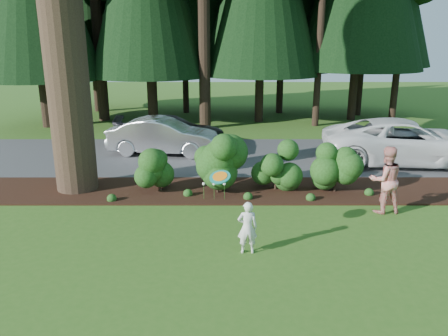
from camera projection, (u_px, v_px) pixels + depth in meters
name	position (u px, v px, depth m)	size (l,w,h in m)	color
ground	(225.00, 236.00, 10.47)	(80.00, 80.00, 0.00)	#305B1A
mulch_bed	(224.00, 190.00, 13.58)	(16.00, 2.50, 0.05)	black
driveway	(224.00, 156.00, 17.66)	(22.00, 6.00, 0.03)	#38383A
shrub_row	(250.00, 167.00, 13.26)	(6.53, 1.60, 1.61)	#1C3A11
lily_cluster	(214.00, 185.00, 12.63)	(0.69, 0.09, 0.57)	#1C3A11
car_silver_wagon	(163.00, 136.00, 17.73)	(1.55, 4.44, 1.46)	silver
car_white_suv	(405.00, 142.00, 16.30)	(2.77, 6.01, 1.67)	silver
car_dark_suv	(172.00, 132.00, 18.78)	(1.94, 4.77, 1.38)	black
child	(247.00, 228.00, 9.50)	(0.44, 0.29, 1.19)	silver
adult	(385.00, 180.00, 11.68)	(0.90, 0.70, 1.84)	red
frisbee	(220.00, 177.00, 9.44)	(0.49, 0.44, 0.26)	#16796D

